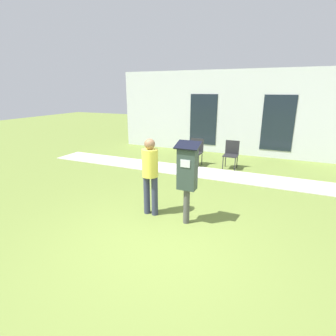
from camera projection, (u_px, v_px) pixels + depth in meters
name	position (u px, v px, depth m)	size (l,w,h in m)	color
ground_plane	(161.00, 245.00, 4.36)	(40.00, 40.00, 0.00)	olive
sidewalk	(219.00, 175.00, 7.91)	(12.00, 1.10, 0.02)	beige
building_facade	(240.00, 113.00, 10.04)	(10.00, 0.26, 3.20)	silver
parking_meter	(187.00, 173.00, 4.79)	(0.44, 0.31, 1.59)	#4C4C4C
person_standing	(150.00, 171.00, 5.18)	(0.32, 0.32, 1.58)	#333851
outdoor_chair_left	(196.00, 150.00, 8.80)	(0.44, 0.44, 0.90)	#262628
outdoor_chair_middle	(231.00, 152.00, 8.46)	(0.44, 0.44, 0.90)	#262628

